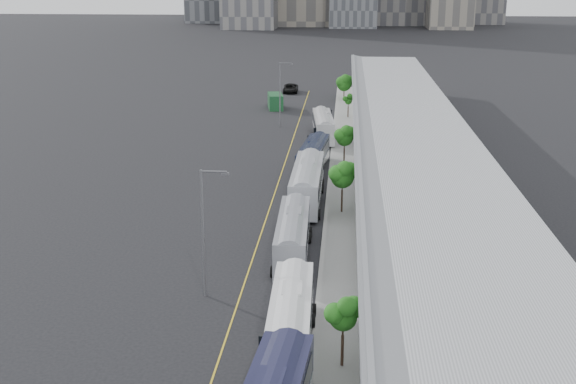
# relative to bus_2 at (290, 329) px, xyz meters

# --- Properties ---
(sidewalk) EXTENTS (10.00, 170.00, 0.12)m
(sidewalk) POSITION_rel_bus_2_xyz_m (6.25, 22.88, -1.48)
(sidewalk) COLOR gray
(sidewalk) RESTS_ON ground
(lane_line) EXTENTS (0.12, 160.00, 0.02)m
(lane_line) POSITION_rel_bus_2_xyz_m (-4.25, 22.88, -1.53)
(lane_line) COLOR gold
(lane_line) RESTS_ON ground
(depot) EXTENTS (12.45, 160.40, 7.20)m
(depot) POSITION_rel_bus_2_xyz_m (10.24, 22.88, 1.97)
(depot) COLOR gray
(depot) RESTS_ON ground
(bus_2) EXTENTS (2.85, 12.58, 3.66)m
(bus_2) POSITION_rel_bus_2_xyz_m (0.00, 0.00, 0.00)
(bus_2) COLOR silver
(bus_2) RESTS_ON ground
(bus_3) EXTENTS (2.82, 12.39, 3.60)m
(bus_3) POSITION_rel_bus_2_xyz_m (-1.01, 15.59, -0.02)
(bus_3) COLOR gray
(bus_3) RESTS_ON ground
(bus_4) EXTENTS (3.09, 13.98, 4.08)m
(bus_4) POSITION_rel_bus_2_xyz_m (-0.63, 30.06, 0.18)
(bus_4) COLOR #A5A8AF
(bus_4) RESTS_ON ground
(bus_5) EXTENTS (3.54, 12.17, 3.51)m
(bus_5) POSITION_rel_bus_2_xyz_m (-0.61, 42.58, -0.07)
(bus_5) COLOR #151C31
(bus_5) RESTS_ON ground
(bus_6) EXTENTS (3.58, 12.52, 3.61)m
(bus_6) POSITION_rel_bus_2_xyz_m (-0.02, 59.75, -0.02)
(bus_6) COLOR silver
(bus_6) RESTS_ON ground
(tree_1) EXTENTS (1.68, 1.68, 4.39)m
(tree_1) POSITION_rel_bus_2_xyz_m (3.21, -1.66, 1.97)
(tree_1) COLOR black
(tree_1) RESTS_ON ground
(tree_2) EXTENTS (2.27, 2.27, 5.15)m
(tree_2) POSITION_rel_bus_2_xyz_m (2.92, 27.22, 2.45)
(tree_2) COLOR black
(tree_2) RESTS_ON ground
(tree_3) EXTENTS (2.07, 2.07, 4.94)m
(tree_3) POSITION_rel_bus_2_xyz_m (3.02, 44.83, 2.33)
(tree_3) COLOR black
(tree_3) RESTS_ON ground
(tree_4) EXTENTS (1.17, 1.17, 3.50)m
(tree_4) POSITION_rel_bus_2_xyz_m (3.47, 75.64, 1.29)
(tree_4) COLOR black
(tree_4) RESTS_ON ground
(tree_5) EXTENTS (2.73, 2.73, 4.60)m
(tree_5) POSITION_rel_bus_2_xyz_m (2.69, 93.55, 1.69)
(tree_5) COLOR black
(tree_5) RESTS_ON ground
(street_lamp_near) EXTENTS (2.04, 0.22, 9.49)m
(street_lamp_near) POSITION_rel_bus_2_xyz_m (-6.60, 7.47, 3.90)
(street_lamp_near) COLOR #59595E
(street_lamp_near) RESTS_ON ground
(street_lamp_far) EXTENTS (2.04, 0.22, 9.70)m
(street_lamp_far) POSITION_rel_bus_2_xyz_m (-6.68, 67.84, 4.00)
(street_lamp_far) COLOR #59595E
(street_lamp_far) RESTS_ON ground
(shipping_container) EXTENTS (3.22, 5.73, 2.56)m
(shipping_container) POSITION_rel_bus_2_xyz_m (-9.02, 82.73, -0.26)
(shipping_container) COLOR #134020
(shipping_container) RESTS_ON ground
(suv) EXTENTS (2.90, 6.06, 1.67)m
(suv) POSITION_rel_bus_2_xyz_m (-7.77, 100.47, -0.71)
(suv) COLOR black
(suv) RESTS_ON ground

